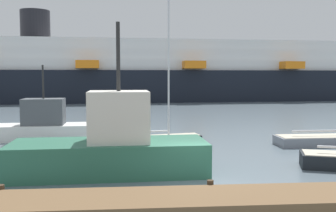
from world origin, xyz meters
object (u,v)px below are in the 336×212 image
at_px(fishing_boat_0, 41,125).
at_px(fishing_boat_1, 112,147).
at_px(cruise_ship, 138,73).
at_px(sailboat_0, 163,135).
at_px(sailboat_2, 332,136).

height_order(fishing_boat_0, fishing_boat_1, fishing_boat_1).
xyz_separation_m(fishing_boat_0, cruise_ship, (6.99, 42.62, 3.96)).
relative_size(sailboat_0, sailboat_2, 0.79).
bearing_deg(cruise_ship, sailboat_2, -78.75).
xyz_separation_m(sailboat_0, cruise_ship, (-1.61, 44.47, 4.54)).
bearing_deg(sailboat_2, cruise_ship, 104.32).
relative_size(sailboat_0, fishing_boat_1, 1.14).
height_order(fishing_boat_1, cruise_ship, cruise_ship).
height_order(sailboat_0, cruise_ship, cruise_ship).
height_order(sailboat_0, fishing_boat_1, sailboat_0).
height_order(fishing_boat_0, cruise_ship, cruise_ship).
height_order(sailboat_0, sailboat_2, sailboat_2).
relative_size(fishing_boat_0, cruise_ship, 0.07).
bearing_deg(sailboat_2, fishing_boat_1, -156.87).
xyz_separation_m(sailboat_2, cruise_ship, (-12.67, 46.36, 4.42)).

